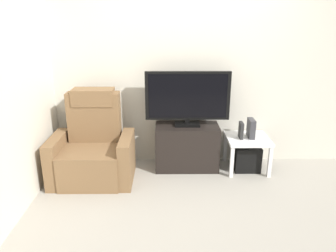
{
  "coord_description": "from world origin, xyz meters",
  "views": [
    {
      "loc": [
        -0.39,
        -3.17,
        1.95
      ],
      "look_at": [
        -0.36,
        0.5,
        0.7
      ],
      "focal_mm": 35.31,
      "sensor_mm": 36.0,
      "label": 1
    }
  ],
  "objects_px": {
    "game_console": "(251,128)",
    "tv_stand": "(187,147)",
    "side_table": "(247,142)",
    "book_upright": "(241,130)",
    "recliner_armchair": "(93,149)",
    "subwoofer_box": "(246,157)",
    "television": "(188,97)"
  },
  "relations": [
    {
      "from": "game_console",
      "to": "tv_stand",
      "type": "bearing_deg",
      "value": 177.18
    },
    {
      "from": "side_table",
      "to": "game_console",
      "type": "height_order",
      "value": "game_console"
    },
    {
      "from": "tv_stand",
      "to": "side_table",
      "type": "xyz_separation_m",
      "value": [
        0.78,
        -0.05,
        0.08
      ]
    },
    {
      "from": "book_upright",
      "to": "side_table",
      "type": "bearing_deg",
      "value": 11.31
    },
    {
      "from": "recliner_armchair",
      "to": "side_table",
      "type": "height_order",
      "value": "recliner_armchair"
    },
    {
      "from": "subwoofer_box",
      "to": "game_console",
      "type": "relative_size",
      "value": 1.36
    },
    {
      "from": "side_table",
      "to": "game_console",
      "type": "xyz_separation_m",
      "value": [
        0.03,
        0.01,
        0.19
      ]
    },
    {
      "from": "tv_stand",
      "to": "subwoofer_box",
      "type": "distance_m",
      "value": 0.79
    },
    {
      "from": "side_table",
      "to": "subwoofer_box",
      "type": "distance_m",
      "value": 0.21
    },
    {
      "from": "tv_stand",
      "to": "book_upright",
      "type": "height_order",
      "value": "book_upright"
    },
    {
      "from": "recliner_armchair",
      "to": "side_table",
      "type": "xyz_separation_m",
      "value": [
        1.95,
        0.22,
        -0.0
      ]
    },
    {
      "from": "television",
      "to": "game_console",
      "type": "xyz_separation_m",
      "value": [
        0.82,
        -0.06,
        -0.39
      ]
    },
    {
      "from": "tv_stand",
      "to": "side_table",
      "type": "distance_m",
      "value": 0.79
    },
    {
      "from": "book_upright",
      "to": "game_console",
      "type": "bearing_deg",
      "value": 12.53
    },
    {
      "from": "book_upright",
      "to": "game_console",
      "type": "xyz_separation_m",
      "value": [
        0.14,
        0.03,
        0.02
      ]
    },
    {
      "from": "recliner_armchair",
      "to": "game_console",
      "type": "relative_size",
      "value": 4.46
    },
    {
      "from": "subwoofer_box",
      "to": "book_upright",
      "type": "bearing_deg",
      "value": -168.69
    },
    {
      "from": "television",
      "to": "subwoofer_box",
      "type": "bearing_deg",
      "value": -5.03
    },
    {
      "from": "tv_stand",
      "to": "game_console",
      "type": "relative_size",
      "value": 3.37
    },
    {
      "from": "side_table",
      "to": "book_upright",
      "type": "distance_m",
      "value": 0.2
    },
    {
      "from": "subwoofer_box",
      "to": "game_console",
      "type": "xyz_separation_m",
      "value": [
        0.04,
        0.01,
        0.4
      ]
    },
    {
      "from": "tv_stand",
      "to": "recliner_armchair",
      "type": "height_order",
      "value": "recliner_armchair"
    },
    {
      "from": "book_upright",
      "to": "game_console",
      "type": "relative_size",
      "value": 0.87
    },
    {
      "from": "side_table",
      "to": "subwoofer_box",
      "type": "xyz_separation_m",
      "value": [
        -0.0,
        -0.0,
        -0.21
      ]
    },
    {
      "from": "tv_stand",
      "to": "game_console",
      "type": "bearing_deg",
      "value": -2.82
    },
    {
      "from": "television",
      "to": "book_upright",
      "type": "xyz_separation_m",
      "value": [
        0.68,
        -0.09,
        -0.41
      ]
    },
    {
      "from": "book_upright",
      "to": "recliner_armchair",
      "type": "bearing_deg",
      "value": -173.78
    },
    {
      "from": "tv_stand",
      "to": "book_upright",
      "type": "xyz_separation_m",
      "value": [
        0.68,
        -0.07,
        0.25
      ]
    },
    {
      "from": "recliner_armchair",
      "to": "subwoofer_box",
      "type": "height_order",
      "value": "recliner_armchair"
    },
    {
      "from": "television",
      "to": "game_console",
      "type": "distance_m",
      "value": 0.91
    },
    {
      "from": "recliner_armchair",
      "to": "game_console",
      "type": "height_order",
      "value": "recliner_armchair"
    },
    {
      "from": "recliner_armchair",
      "to": "side_table",
      "type": "bearing_deg",
      "value": 17.84
    }
  ]
}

